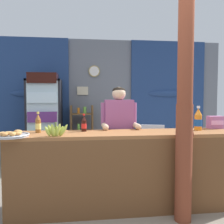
{
  "coord_description": "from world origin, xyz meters",
  "views": [
    {
      "loc": [
        -0.39,
        -2.55,
        1.37
      ],
      "look_at": [
        0.03,
        0.81,
        1.16
      ],
      "focal_mm": 39.52,
      "sensor_mm": 36.0,
      "label": 1
    }
  ],
  "objects": [
    {
      "name": "shopkeeper",
      "position": [
        0.14,
        0.86,
        0.95
      ],
      "size": [
        0.51,
        0.42,
        1.51
      ],
      "color": "#28282D",
      "rests_on": "ground"
    },
    {
      "name": "timber_post",
      "position": [
        0.72,
        -0.02,
        1.24
      ],
      "size": [
        0.2,
        0.18,
        2.58
      ],
      "color": "brown",
      "rests_on": "ground"
    },
    {
      "name": "pastry_tray",
      "position": [
        -1.15,
        0.21,
        0.96
      ],
      "size": [
        0.4,
        0.4,
        0.07
      ],
      "color": "#BCBCC1",
      "rests_on": "stall_counter"
    },
    {
      "name": "soda_bottle_iced_tea",
      "position": [
        -0.91,
        0.49,
        1.05
      ],
      "size": [
        0.07,
        0.07,
        0.25
      ],
      "color": "brown",
      "rests_on": "stall_counter"
    },
    {
      "name": "plastic_lawn_chair",
      "position": [
        0.96,
        1.94,
        0.49
      ],
      "size": [
        0.56,
        0.56,
        0.86
      ],
      "color": "silver",
      "rests_on": "ground"
    },
    {
      "name": "banana_bunch",
      "position": [
        -0.67,
        0.19,
        1.0
      ],
      "size": [
        0.27,
        0.06,
        0.16
      ],
      "color": "#B7C647",
      "rests_on": "stall_counter"
    },
    {
      "name": "soda_bottle_cola",
      "position": [
        -0.36,
        0.53,
        1.03
      ],
      "size": [
        0.07,
        0.07,
        0.22
      ],
      "color": "black",
      "rests_on": "stall_counter"
    },
    {
      "name": "soda_bottle_orange_soda",
      "position": [
        1.11,
        0.46,
        1.07
      ],
      "size": [
        0.1,
        0.1,
        0.32
      ],
      "color": "orange",
      "rests_on": "stall_counter"
    },
    {
      "name": "ground_plane",
      "position": [
        0.0,
        1.17,
        0.0
      ],
      "size": [
        7.61,
        7.61,
        0.0
      ],
      "primitive_type": "plane",
      "color": "gray"
    },
    {
      "name": "back_wall_curtained",
      "position": [
        0.02,
        2.97,
        1.35
      ],
      "size": [
        5.62,
        0.22,
        2.63
      ],
      "color": "slate",
      "rests_on": "ground"
    },
    {
      "name": "drink_fridge",
      "position": [
        -1.12,
        2.46,
        1.0
      ],
      "size": [
        0.66,
        0.64,
        1.83
      ],
      "color": "black",
      "rests_on": "ground"
    },
    {
      "name": "bottle_shelf_rack",
      "position": [
        -0.38,
        2.67,
        0.63
      ],
      "size": [
        0.48,
        0.28,
        1.19
      ],
      "color": "brown",
      "rests_on": "ground"
    },
    {
      "name": "stall_counter",
      "position": [
        0.15,
        0.29,
        0.58
      ],
      "size": [
        2.75,
        0.58,
        0.94
      ],
      "color": "#935B33",
      "rests_on": "ground"
    },
    {
      "name": "snack_box_wafer",
      "position": [
        1.43,
        0.61,
        1.02
      ],
      "size": [
        0.2,
        0.13,
        0.17
      ],
      "color": "#B76699",
      "rests_on": "stall_counter"
    }
  ]
}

